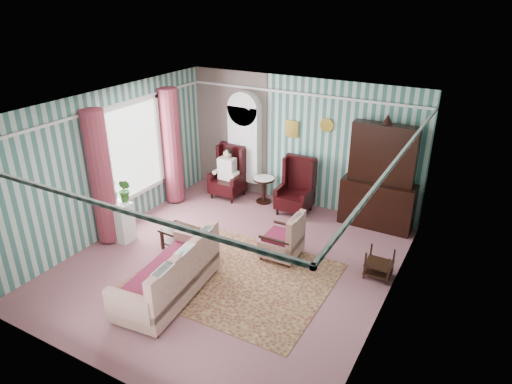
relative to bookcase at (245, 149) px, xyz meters
The scene contains 17 objects.
floor 3.34m from the bookcase, 64.58° to the right, with size 6.00×6.00×0.00m, color #7F4A51.
room_shell 2.90m from the bookcase, 74.62° to the right, with size 5.53×6.02×2.91m.
bookcase is the anchor object (origin of this frame).
dresser_hutch 3.25m from the bookcase, ahead, with size 1.50×0.56×2.36m, color black.
wingback_left 0.68m from the bookcase, 122.66° to the right, with size 0.76×0.80×1.25m, color black.
wingback_right 1.63m from the bookcase, 14.57° to the right, with size 0.76×0.80×1.25m, color black.
seated_woman 0.70m from the bookcase, 122.66° to the right, with size 0.44×0.40×1.18m, color beige, non-canonical shape.
round_side_table 1.07m from the bookcase, 20.27° to the right, with size 0.50×0.50×0.60m, color black.
nest_table 4.37m from the bookcase, 26.92° to the right, with size 0.45×0.38×0.54m, color black.
plant_stand 3.39m from the bookcase, 108.49° to the right, with size 0.55×0.35×0.80m, color silver.
rug 3.72m from the bookcase, 62.28° to the right, with size 3.20×2.60×0.01m, color #4F1A1C.
sofa 4.30m from the bookcase, 76.79° to the right, with size 2.01×0.88×0.99m, color #BEB493.
floral_armchair 3.05m from the bookcase, 46.60° to the right, with size 0.75×0.89×1.00m, color beige.
coffee_table 3.01m from the bookcase, 83.42° to the right, with size 0.89×0.50×0.42m, color black.
potted_plant_a 3.48m from the bookcase, 109.11° to the right, with size 0.35×0.31×0.39m, color #20561B.
potted_plant_b 3.14m from the bookcase, 107.25° to the right, with size 0.26×0.21×0.47m, color #1A531F.
potted_plant_c 3.33m from the bookcase, 110.75° to the right, with size 0.24×0.24×0.42m, color #1E531A.
Camera 1 is at (3.84, -5.94, 4.65)m, focal length 32.00 mm.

